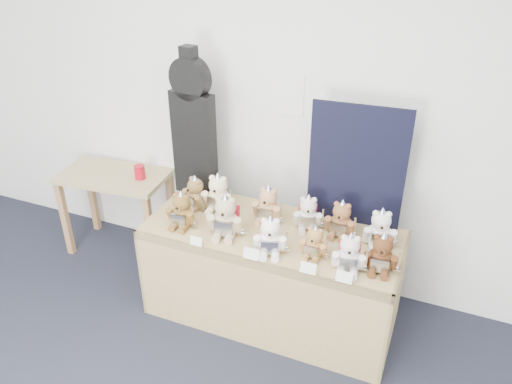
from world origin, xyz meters
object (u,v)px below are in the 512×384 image
at_px(teddy_back_left, 218,195).
at_px(teddy_back_far_left, 195,194).
at_px(side_table, 115,188).
at_px(teddy_front_far_right, 349,255).
at_px(teddy_front_far_left, 182,211).
at_px(teddy_back_centre_left, 268,206).
at_px(guitar_case, 193,126).
at_px(teddy_back_end, 380,230).
at_px(teddy_back_centre_right, 308,214).
at_px(teddy_front_left, 226,218).
at_px(teddy_front_centre, 270,237).
at_px(teddy_front_end, 381,255).
at_px(display_table, 268,256).
at_px(teddy_front_right, 314,243).
at_px(teddy_back_right, 341,221).
at_px(red_cup, 140,172).

relative_size(teddy_back_left, teddy_back_far_left, 1.15).
relative_size(side_table, teddy_front_far_right, 3.34).
bearing_deg(side_table, teddy_back_left, -14.89).
distance_m(teddy_front_far_left, teddy_back_centre_left, 0.57).
distance_m(guitar_case, teddy_back_left, 0.50).
xyz_separation_m(teddy_front_far_left, teddy_back_end, (1.24, 0.27, 0.00)).
relative_size(side_table, teddy_back_left, 2.97).
bearing_deg(guitar_case, teddy_back_centre_right, -0.07).
bearing_deg(side_table, teddy_back_far_left, -18.70).
height_order(teddy_front_left, teddy_front_centre, teddy_front_left).
height_order(side_table, teddy_front_far_right, teddy_front_far_right).
bearing_deg(teddy_back_centre_left, teddy_front_end, -16.81).
height_order(teddy_front_left, teddy_back_left, teddy_front_left).
bearing_deg(teddy_front_centre, teddy_front_left, 149.27).
height_order(display_table, teddy_front_right, teddy_front_right).
bearing_deg(teddy_back_far_left, teddy_front_end, 14.42).
bearing_deg(teddy_front_far_left, teddy_back_centre_left, 26.07).
bearing_deg(teddy_back_far_left, teddy_back_right, 26.65).
bearing_deg(teddy_back_centre_right, red_cup, 157.11).
bearing_deg(teddy_front_right, teddy_back_left, 163.27).
height_order(display_table, red_cup, red_cup).
bearing_deg(teddy_back_right, teddy_front_centre, -132.64).
height_order(teddy_front_centre, teddy_front_far_right, teddy_front_centre).
height_order(teddy_front_right, teddy_back_centre_left, teddy_back_centre_left).
xyz_separation_m(display_table, teddy_back_right, (0.41, 0.20, 0.26)).
bearing_deg(teddy_front_far_left, teddy_front_left, 0.20).
xyz_separation_m(teddy_back_centre_left, teddy_back_centre_right, (0.27, 0.02, -0.01)).
bearing_deg(teddy_back_end, teddy_back_left, 166.77).
bearing_deg(teddy_front_left, teddy_back_left, 113.83).
relative_size(teddy_back_left, teddy_back_centre_left, 1.07).
xyz_separation_m(red_cup, teddy_front_left, (0.95, -0.44, 0.06)).
bearing_deg(teddy_front_centre, teddy_front_far_right, -15.98).
bearing_deg(teddy_back_far_left, display_table, 10.48).
xyz_separation_m(teddy_front_far_left, teddy_back_far_left, (-0.03, 0.24, -0.00)).
distance_m(guitar_case, teddy_back_centre_left, 0.76).
height_order(teddy_back_left, teddy_back_centre_right, teddy_back_left).
bearing_deg(teddy_front_centre, teddy_front_end, -10.61).
bearing_deg(teddy_front_right, teddy_front_far_right, -10.75).
bearing_deg(teddy_front_far_right, teddy_front_right, 156.95).
distance_m(display_table, teddy_front_far_left, 0.64).
relative_size(teddy_front_left, teddy_back_centre_left, 1.11).
bearing_deg(teddy_back_centre_right, teddy_front_far_left, -175.41).
bearing_deg(teddy_back_end, teddy_back_right, 161.68).
height_order(teddy_front_centre, teddy_back_centre_left, teddy_back_centre_left).
distance_m(teddy_front_end, teddy_back_far_left, 1.35).
bearing_deg(teddy_front_right, teddy_front_left, -178.59).
bearing_deg(teddy_front_far_left, teddy_front_end, -2.00).
xyz_separation_m(teddy_front_centre, teddy_back_centre_left, (-0.15, 0.34, 0.00)).
relative_size(teddy_front_left, teddy_front_centre, 1.13).
xyz_separation_m(teddy_front_far_left, teddy_front_far_right, (1.12, -0.04, -0.00)).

